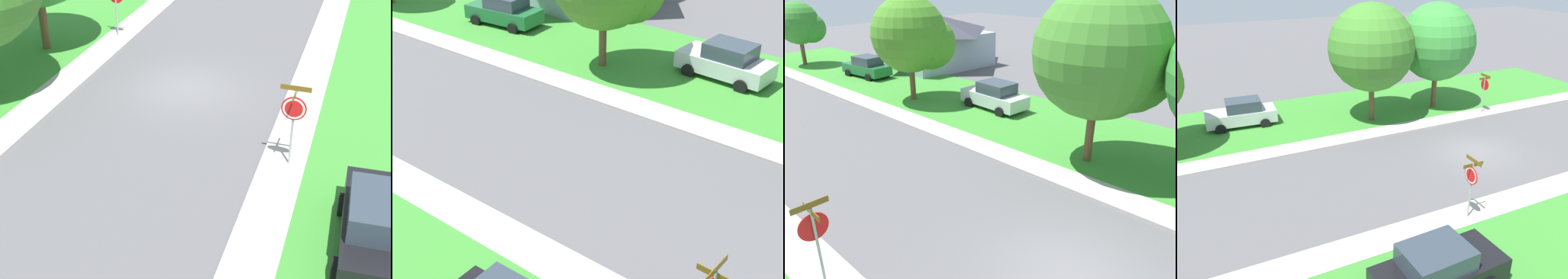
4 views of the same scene
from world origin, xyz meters
The scene contains 5 objects.
sidewalk_east centered at (4.70, 12.00, 0.05)m, with size 1.40×56.00×0.10m, color #ADA89E.
lawn_east centered at (9.40, 12.00, 0.04)m, with size 8.00×56.00×0.08m, color #38842D.
sidewalk_west centered at (-4.70, 12.00, 0.05)m, with size 1.40×56.00×0.10m, color #ADA89E.
car_green_behind_trees centered at (8.61, 24.22, 0.87)m, with size 2.34×4.45×1.76m.
car_silver_near_corner centered at (9.53, 11.09, 0.87)m, with size 2.21×4.39×1.76m.
Camera 2 is at (-13.79, 0.91, 11.18)m, focal length 53.89 mm.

